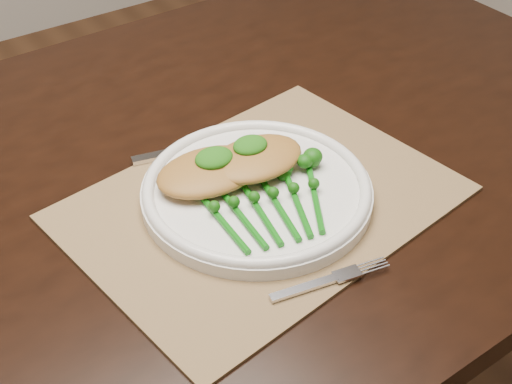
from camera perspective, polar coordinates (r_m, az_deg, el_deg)
dining_table at (r=1.24m, az=-6.48°, el=-12.85°), size 1.62×0.93×0.75m
placemat at (r=0.93m, az=0.46°, el=-0.82°), size 0.52×0.41×0.00m
dinner_plate at (r=0.92m, az=0.06°, el=0.18°), size 0.30×0.30×0.03m
knife at (r=1.01m, az=-5.36°, el=3.45°), size 0.20×0.06×0.01m
fork at (r=0.83m, az=6.55°, el=-6.78°), size 0.15×0.04×0.00m
chicken_fillet_left at (r=0.92m, az=-3.76°, el=1.65°), size 0.15×0.11×0.03m
chicken_fillet_right at (r=0.93m, az=-0.02°, el=2.69°), size 0.13×0.09×0.03m
pesto_dollop_left at (r=0.92m, az=-3.38°, el=2.73°), size 0.05×0.04×0.02m
pesto_dollop_right at (r=0.93m, az=-0.47°, el=3.76°), size 0.05×0.04×0.02m
broccolini_bundle at (r=0.88m, az=1.09°, el=-1.41°), size 0.18×0.19×0.04m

